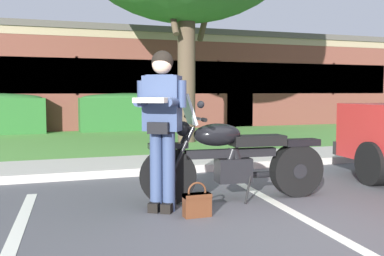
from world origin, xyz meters
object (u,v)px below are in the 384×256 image
motorcycle (241,159)px  hedge_center_left (131,112)px  handbag (197,203)px  brick_building (65,82)px  rider_person (162,117)px

motorcycle → hedge_center_left: motorcycle is taller
handbag → brick_building: 15.61m
motorcycle → rider_person: size_ratio=1.32×
rider_person → hedge_center_left: size_ratio=0.53×
motorcycle → brick_building: (-0.99, 15.01, 1.23)m
motorcycle → hedge_center_left: size_ratio=0.70×
handbag → motorcycle: bearing=34.9°
rider_person → hedge_center_left: 9.79m
rider_person → brick_building: 15.21m
rider_person → hedge_center_left: bearing=80.3°
hedge_center_left → brick_building: 5.88m
hedge_center_left → motorcycle: bearing=-93.8°
brick_building → motorcycle: bearing=-86.2°
handbag → hedge_center_left: bearing=82.2°
motorcycle → handbag: 0.97m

